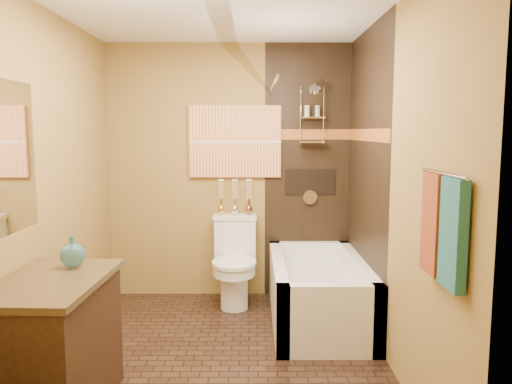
{
  "coord_description": "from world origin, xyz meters",
  "views": [
    {
      "loc": [
        0.23,
        -3.44,
        1.65
      ],
      "look_at": [
        0.26,
        0.4,
        1.18
      ],
      "focal_mm": 35.0,
      "sensor_mm": 36.0,
      "label": 1
    }
  ],
  "objects_px": {
    "bathtub": "(318,297)",
    "vanity": "(53,348)",
    "toilet": "(235,261)",
    "sunset_painting": "(235,142)"
  },
  "relations": [
    {
      "from": "bathtub",
      "to": "vanity",
      "type": "relative_size",
      "value": 1.58
    },
    {
      "from": "toilet",
      "to": "vanity",
      "type": "distance_m",
      "value": 2.13
    },
    {
      "from": "toilet",
      "to": "vanity",
      "type": "bearing_deg",
      "value": -117.02
    },
    {
      "from": "bathtub",
      "to": "toilet",
      "type": "relative_size",
      "value": 1.79
    },
    {
      "from": "bathtub",
      "to": "vanity",
      "type": "bearing_deg",
      "value": -140.17
    },
    {
      "from": "bathtub",
      "to": "sunset_painting",
      "type": "bearing_deg",
      "value": 135.73
    },
    {
      "from": "sunset_painting",
      "to": "toilet",
      "type": "height_order",
      "value": "sunset_painting"
    },
    {
      "from": "bathtub",
      "to": "vanity",
      "type": "distance_m",
      "value": 2.25
    },
    {
      "from": "toilet",
      "to": "bathtub",
      "type": "bearing_deg",
      "value": -30.87
    },
    {
      "from": "bathtub",
      "to": "toilet",
      "type": "bearing_deg",
      "value": 148.72
    }
  ]
}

